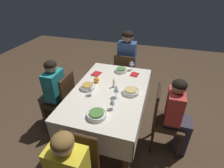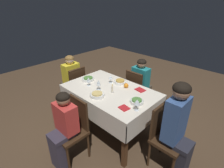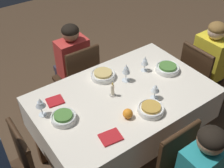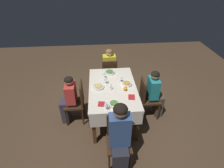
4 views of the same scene
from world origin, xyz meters
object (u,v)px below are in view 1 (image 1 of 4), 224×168
at_px(candle_centerpiece, 114,84).
at_px(dining_table, 109,97).
at_px(chair_south, 163,118).
at_px(bowl_east, 121,70).
at_px(bowl_north, 88,86).
at_px(person_child_teal, 52,92).
at_px(person_adult_denim, 127,61).
at_px(napkin_spare_side, 135,74).
at_px(bowl_south, 131,91).
at_px(wine_glass_south, 116,89).
at_px(chair_north, 63,99).
at_px(napkin_red_folded, 96,74).
at_px(orange_fruit, 96,80).
at_px(wine_glass_west, 113,101).
at_px(chair_east, 125,75).
at_px(person_child_red, 178,115).
at_px(wine_glass_east, 132,63).
at_px(bowl_west, 97,114).
at_px(wine_glass_north, 91,88).

bearing_deg(candle_centerpiece, dining_table, 157.43).
bearing_deg(candle_centerpiece, chair_south, -95.93).
bearing_deg(dining_table, bowl_east, -2.35).
bearing_deg(candle_centerpiece, bowl_north, 111.50).
relative_size(dining_table, person_child_teal, 1.30).
height_order(person_adult_denim, napkin_spare_side, person_adult_denim).
bearing_deg(bowl_south, napkin_spare_side, 4.51).
bearing_deg(person_child_teal, wine_glass_south, 82.84).
distance_m(person_adult_denim, bowl_east, 0.59).
bearing_deg(wine_glass_south, chair_north, 81.53).
relative_size(chair_north, candle_centerpiece, 6.87).
xyz_separation_m(wine_glass_south, napkin_red_folded, (0.46, 0.42, -0.11)).
bearing_deg(napkin_spare_side, wine_glass_south, 169.68).
distance_m(chair_north, person_child_teal, 0.18).
xyz_separation_m(bowl_north, candle_centerpiece, (0.12, -0.31, 0.02)).
bearing_deg(napkin_spare_side, napkin_red_folded, 104.44).
bearing_deg(orange_fruit, wine_glass_west, -142.35).
distance_m(chair_south, wine_glass_south, 0.71).
height_order(chair_east, bowl_south, chair_east).
relative_size(chair_east, napkin_red_folded, 5.73).
relative_size(wine_glass_south, orange_fruit, 2.25).
xyz_separation_m(person_child_red, wine_glass_east, (0.60, 0.69, 0.32)).
bearing_deg(person_adult_denim, chair_north, 57.63).
bearing_deg(bowl_west, wine_glass_south, -15.26).
xyz_separation_m(bowl_west, wine_glass_north, (0.33, 0.20, 0.07)).
height_order(wine_glass_east, bowl_south, wine_glass_east).
xyz_separation_m(chair_north, orange_fruit, (0.13, -0.48, 0.32)).
height_order(person_adult_denim, wine_glass_north, person_adult_denim).
bearing_deg(wine_glass_west, person_adult_denim, 5.96).
height_order(person_adult_denim, candle_centerpiece, person_adult_denim).
relative_size(bowl_west, napkin_spare_side, 1.52).
xyz_separation_m(wine_glass_east, candle_centerpiece, (-0.53, 0.12, -0.07)).
height_order(wine_glass_north, candle_centerpiece, wine_glass_north).
height_order(chair_north, wine_glass_west, wine_glass_west).
relative_size(person_child_teal, wine_glass_north, 8.09).
bearing_deg(bowl_north, orange_fruit, -17.12).
height_order(bowl_east, wine_glass_west, wine_glass_west).
bearing_deg(wine_glass_north, person_child_teal, 76.28).
bearing_deg(wine_glass_north, person_child_red, -80.45).
relative_size(chair_south, person_child_red, 0.85).
distance_m(bowl_west, bowl_north, 0.54).
xyz_separation_m(bowl_west, orange_fruit, (0.62, 0.24, 0.01)).
distance_m(chair_east, wine_glass_west, 1.34).
relative_size(bowl_south, candle_centerpiece, 1.60).
height_order(person_child_teal, bowl_north, person_child_teal).
bearing_deg(person_child_red, orange_fruit, 83.64).
height_order(bowl_west, candle_centerpiece, candle_centerpiece).
xyz_separation_m(person_adult_denim, wine_glass_west, (-1.42, -0.15, 0.18)).
bearing_deg(chair_north, napkin_red_folded, 130.22).
height_order(person_adult_denim, bowl_east, person_adult_denim).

